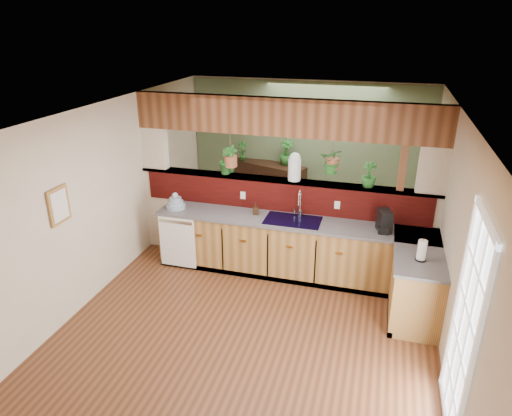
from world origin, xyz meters
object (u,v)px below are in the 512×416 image
(soap_dispenser, at_px, (256,209))
(glass_jar, at_px, (295,167))
(dish_stack, at_px, (176,203))
(paper_towel, at_px, (422,251))
(faucet, at_px, (300,202))
(shelving_console, at_px, (267,188))
(coffee_maker, at_px, (384,222))

(soap_dispenser, height_order, glass_jar, glass_jar)
(dish_stack, distance_m, paper_towel, 3.66)
(faucet, distance_m, shelving_console, 2.44)
(faucet, distance_m, glass_jar, 0.54)
(dish_stack, distance_m, soap_dispenser, 1.27)
(dish_stack, xyz_separation_m, glass_jar, (1.77, 0.42, 0.62))
(dish_stack, xyz_separation_m, soap_dispenser, (1.26, 0.11, 0.01))
(coffee_maker, distance_m, glass_jar, 1.52)
(soap_dispenser, height_order, coffee_maker, coffee_maker)
(coffee_maker, bearing_deg, soap_dispenser, 159.85)
(shelving_console, bearing_deg, coffee_maker, -26.15)
(dish_stack, bearing_deg, shelving_console, 69.66)
(soap_dispenser, bearing_deg, dish_stack, -174.88)
(coffee_maker, bearing_deg, faucet, 154.32)
(dish_stack, height_order, shelving_console, dish_stack)
(soap_dispenser, relative_size, coffee_maker, 0.59)
(coffee_maker, height_order, paper_towel, coffee_maker)
(glass_jar, bearing_deg, soap_dispenser, -149.39)
(dish_stack, distance_m, glass_jar, 1.93)
(soap_dispenser, bearing_deg, shelving_console, 100.35)
(soap_dispenser, bearing_deg, glass_jar, 30.61)
(faucet, relative_size, glass_jar, 1.00)
(paper_towel, relative_size, glass_jar, 0.66)
(soap_dispenser, distance_m, shelving_console, 2.29)
(faucet, height_order, glass_jar, glass_jar)
(soap_dispenser, height_order, paper_towel, paper_towel)
(dish_stack, relative_size, coffee_maker, 0.97)
(shelving_console, bearing_deg, glass_jar, -45.13)
(coffee_maker, relative_size, shelving_console, 0.19)
(soap_dispenser, xyz_separation_m, glass_jar, (0.51, 0.30, 0.61))
(paper_towel, bearing_deg, coffee_maker, 122.41)
(faucet, xyz_separation_m, glass_jar, (-0.13, 0.22, 0.47))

